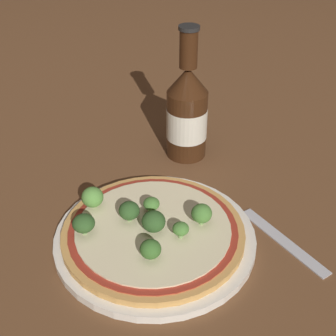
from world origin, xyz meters
The scene contains 13 objects.
ground_plane centered at (0.00, 0.00, 0.00)m, with size 3.00×3.00×0.00m, color brown.
plate centered at (0.02, 0.00, 0.01)m, with size 0.28×0.28×0.01m.
pizza centered at (0.02, 0.00, 0.02)m, with size 0.26×0.26×0.01m.
broccoli_floret_0 centered at (0.02, 0.03, 0.04)m, with size 0.02×0.02×0.02m.
broccoli_floret_1 centered at (-0.08, 0.01, 0.04)m, with size 0.03×0.03×0.03m.
broccoli_floret_2 centered at (0.00, -0.06, 0.04)m, with size 0.03×0.03×0.03m.
broccoli_floret_3 centered at (0.02, -0.01, 0.04)m, with size 0.03×0.03×0.03m.
broccoli_floret_4 centered at (0.08, -0.01, 0.04)m, with size 0.03×0.03×0.03m.
broccoli_floret_5 centered at (-0.06, 0.07, 0.04)m, with size 0.03×0.03×0.03m.
broccoli_floret_6 centered at (-0.01, 0.02, 0.04)m, with size 0.03×0.03×0.03m.
broccoli_floret_7 centered at (0.05, -0.03, 0.04)m, with size 0.02×0.02×0.02m.
beer_bottle centered at (0.13, 0.21, 0.09)m, with size 0.07×0.07×0.24m.
fork centered at (0.20, -0.05, 0.00)m, with size 0.07×0.16×0.00m.
Camera 1 is at (-0.09, -0.48, 0.46)m, focal length 50.00 mm.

